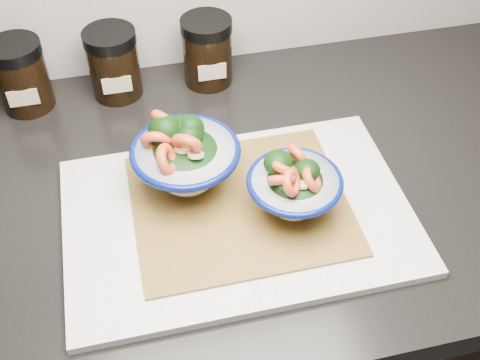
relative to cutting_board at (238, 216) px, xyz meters
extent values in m
cube|color=black|center=(-0.18, 0.07, -0.03)|extent=(3.50, 0.60, 0.04)
cube|color=silver|center=(0.00, 0.00, 0.00)|extent=(0.45, 0.30, 0.01)
cube|color=#A67F32|center=(0.01, 0.01, 0.01)|extent=(0.28, 0.24, 0.00)
cylinder|color=white|center=(-0.06, 0.06, 0.02)|extent=(0.05, 0.05, 0.01)
ellipsoid|color=white|center=(-0.06, 0.06, 0.03)|extent=(0.08, 0.08, 0.04)
torus|color=#051258|center=(-0.06, 0.06, 0.07)|extent=(0.14, 0.14, 0.01)
torus|color=#051258|center=(-0.06, 0.06, 0.06)|extent=(0.12, 0.12, 0.00)
ellipsoid|color=black|center=(-0.06, 0.06, 0.06)|extent=(0.11, 0.11, 0.05)
ellipsoid|color=black|center=(-0.05, 0.07, 0.08)|extent=(0.04, 0.04, 0.04)
cylinder|color=#477233|center=(-0.05, 0.07, 0.07)|extent=(0.01, 0.01, 0.02)
ellipsoid|color=black|center=(-0.05, 0.09, 0.08)|extent=(0.04, 0.04, 0.04)
cylinder|color=#477233|center=(-0.05, 0.09, 0.07)|extent=(0.01, 0.01, 0.03)
ellipsoid|color=black|center=(-0.04, 0.09, 0.09)|extent=(0.04, 0.04, 0.04)
cylinder|color=#477233|center=(-0.04, 0.09, 0.07)|extent=(0.02, 0.02, 0.03)
ellipsoid|color=black|center=(-0.08, 0.09, 0.09)|extent=(0.05, 0.05, 0.05)
cylinder|color=#477233|center=(-0.08, 0.09, 0.07)|extent=(0.02, 0.01, 0.03)
torus|color=orange|center=(-0.09, 0.07, 0.09)|extent=(0.05, 0.04, 0.05)
torus|color=orange|center=(-0.05, 0.05, 0.10)|extent=(0.06, 0.04, 0.06)
torus|color=orange|center=(-0.08, 0.04, 0.08)|extent=(0.04, 0.06, 0.06)
torus|color=orange|center=(-0.07, 0.09, 0.09)|extent=(0.06, 0.06, 0.04)
torus|color=orange|center=(-0.07, 0.10, 0.09)|extent=(0.04, 0.06, 0.06)
cylinder|color=#CCBC8E|center=(-0.04, 0.04, 0.08)|extent=(0.02, 0.02, 0.01)
cylinder|color=#CCBC8E|center=(-0.06, 0.05, 0.08)|extent=(0.02, 0.02, 0.01)
cylinder|color=white|center=(0.07, -0.01, 0.01)|extent=(0.04, 0.04, 0.01)
ellipsoid|color=white|center=(0.07, -0.01, 0.03)|extent=(0.07, 0.07, 0.03)
torus|color=#051258|center=(0.07, -0.01, 0.06)|extent=(0.12, 0.12, 0.01)
torus|color=#051258|center=(0.07, -0.01, 0.05)|extent=(0.10, 0.10, 0.00)
ellipsoid|color=black|center=(0.07, -0.01, 0.05)|extent=(0.09, 0.09, 0.04)
ellipsoid|color=black|center=(0.05, 0.00, 0.08)|extent=(0.04, 0.04, 0.03)
cylinder|color=#477233|center=(0.05, 0.00, 0.07)|extent=(0.01, 0.01, 0.02)
ellipsoid|color=black|center=(0.09, -0.01, 0.08)|extent=(0.03, 0.03, 0.03)
cylinder|color=#477233|center=(0.09, -0.01, 0.06)|extent=(0.01, 0.01, 0.02)
ellipsoid|color=black|center=(0.09, -0.01, 0.06)|extent=(0.03, 0.03, 0.03)
cylinder|color=#477233|center=(0.09, -0.01, 0.05)|extent=(0.01, 0.01, 0.02)
torus|color=orange|center=(0.06, -0.03, 0.08)|extent=(0.04, 0.04, 0.05)
torus|color=orange|center=(0.05, -0.03, 0.08)|extent=(0.05, 0.04, 0.04)
torus|color=orange|center=(0.06, -0.01, 0.08)|extent=(0.04, 0.05, 0.04)
torus|color=orange|center=(0.08, 0.02, 0.08)|extent=(0.04, 0.04, 0.04)
torus|color=orange|center=(0.09, -0.03, 0.07)|extent=(0.04, 0.05, 0.05)
cylinder|color=#CCBC8E|center=(0.07, -0.03, 0.07)|extent=(0.02, 0.02, 0.01)
cylinder|color=black|center=(-0.27, 0.31, 0.04)|extent=(0.08, 0.08, 0.09)
cylinder|color=black|center=(-0.27, 0.31, 0.10)|extent=(0.08, 0.08, 0.02)
cube|color=#C6B793|center=(-0.27, 0.27, 0.04)|extent=(0.05, 0.00, 0.03)
cylinder|color=black|center=(-0.13, 0.31, 0.04)|extent=(0.08, 0.08, 0.09)
cylinder|color=black|center=(-0.13, 0.31, 0.10)|extent=(0.08, 0.08, 0.02)
cube|color=#C6B793|center=(-0.13, 0.27, 0.04)|extent=(0.04, 0.00, 0.03)
cylinder|color=black|center=(0.02, 0.31, 0.04)|extent=(0.08, 0.08, 0.09)
cylinder|color=black|center=(0.02, 0.31, 0.10)|extent=(0.08, 0.08, 0.02)
cube|color=#C6B793|center=(0.02, 0.27, 0.04)|extent=(0.04, 0.00, 0.03)
camera|label=1|loc=(-0.12, -0.50, 0.60)|focal=45.00mm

